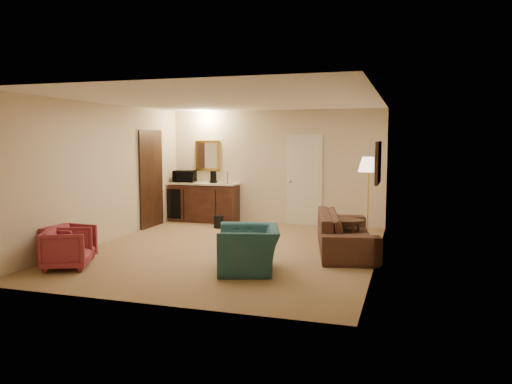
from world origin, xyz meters
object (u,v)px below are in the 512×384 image
wetbar_cabinet (204,202)px  teal_armchair (249,242)px  floor_lamp (368,197)px  rose_chair_far (67,247)px  coffee_table (341,232)px  waste_bin (219,222)px  coffee_maker (213,177)px  sofa (346,226)px  microwave (185,175)px  rose_chair_near (69,242)px

wetbar_cabinet → teal_armchair: wetbar_cabinet is taller
wetbar_cabinet → floor_lamp: (3.85, -0.75, 0.34)m
wetbar_cabinet → teal_armchair: (2.39, -3.95, -0.02)m
rose_chair_far → wetbar_cabinet: bearing=-27.9°
coffee_table → floor_lamp: 1.19m
waste_bin → coffee_maker: bearing=119.5°
coffee_maker → rose_chair_far: bearing=-84.0°
sofa → microwave: bearing=49.6°
wetbar_cabinet → floor_lamp: floor_lamp is taller
teal_armchair → rose_chair_near: bearing=-101.9°
microwave → rose_chair_near: bearing=-97.2°
waste_bin → microwave: bearing=147.6°
sofa → microwave: (-4.10, 2.24, 0.64)m
rose_chair_near → microwave: size_ratio=1.27×
coffee_table → wetbar_cabinet: bearing=153.5°
teal_armchair → floor_lamp: size_ratio=0.63×
wetbar_cabinet → coffee_table: (3.45, -1.72, -0.22)m
rose_chair_near → coffee_maker: coffee_maker is taller
floor_lamp → coffee_maker: size_ratio=5.72×
wetbar_cabinet → coffee_maker: coffee_maker is taller
teal_armchair → coffee_table: bearing=136.9°
coffee_table → floor_lamp: (0.40, 0.97, 0.56)m
rose_chair_near → waste_bin: 3.72m
sofa → floor_lamp: bearing=-21.4°
floor_lamp → waste_bin: 3.27m
rose_chair_far → coffee_table: 4.71m
wetbar_cabinet → rose_chair_far: (-0.25, -4.63, -0.13)m
rose_chair_far → microwave: size_ratio=1.30×
wetbar_cabinet → coffee_table: 3.86m
teal_armchair → rose_chair_near: teal_armchair is taller
sofa → rose_chair_far: bearing=110.2°
floor_lamp → waste_bin: floor_lamp is taller
rose_chair_near → rose_chair_far: size_ratio=0.97×
coffee_table → floor_lamp: bearing=67.6°
rose_chair_far → waste_bin: 4.02m
rose_chair_far → coffee_maker: 4.72m
rose_chair_near → rose_chair_far: rose_chair_far is taller
sofa → wetbar_cabinet: bearing=46.5°
sofa → coffee_maker: (-3.36, 2.24, 0.61)m
coffee_table → microwave: (-3.95, 1.73, 0.85)m
teal_armchair → coffee_maker: size_ratio=3.60×
teal_armchair → floor_lamp: (1.46, 3.20, 0.36)m
rose_chair_far → microwave: 4.71m
coffee_table → microwave: microwave is taller
teal_armchair → floor_lamp: floor_lamp is taller
wetbar_cabinet → waste_bin: bearing=-47.9°
sofa → coffee_maker: coffee_maker is taller
rose_chair_near → rose_chair_far: (0.25, -0.38, 0.01)m
rose_chair_far → floor_lamp: size_ratio=0.41×
teal_armchair → waste_bin: teal_armchair is taller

